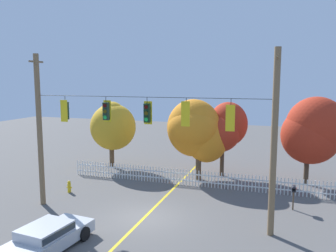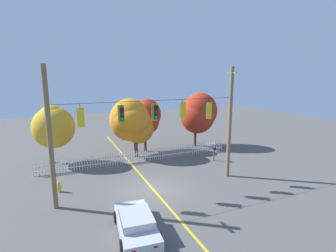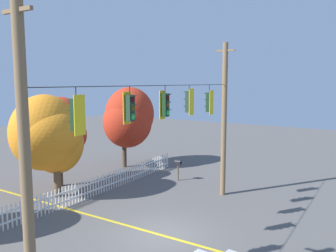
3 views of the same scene
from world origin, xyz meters
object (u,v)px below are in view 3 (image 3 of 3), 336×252
(traffic_signal_eastbound_side, at_px, (209,102))
(traffic_signal_northbound_primary, at_px, (165,105))
(autumn_maple_far_west, at_px, (129,118))
(traffic_signal_southbound_primary, at_px, (77,115))
(autumn_maple_mid, at_px, (50,135))
(roadside_mailbox, at_px, (178,164))
(traffic_signal_northbound_secondary, at_px, (189,102))
(autumn_oak_far_east, at_px, (59,130))
(traffic_signal_westbound_side, at_px, (130,108))

(traffic_signal_eastbound_side, bearing_deg, traffic_signal_northbound_primary, 179.74)
(autumn_maple_far_west, bearing_deg, traffic_signal_northbound_primary, -134.32)
(traffic_signal_southbound_primary, bearing_deg, autumn_maple_mid, 55.96)
(traffic_signal_eastbound_side, xyz_separation_m, roadside_mailbox, (3.10, 3.69, -4.38))
(traffic_signal_southbound_primary, relative_size, autumn_maple_mid, 0.24)
(traffic_signal_northbound_secondary, height_order, autumn_maple_mid, traffic_signal_northbound_secondary)
(traffic_signal_southbound_primary, bearing_deg, autumn_maple_far_west, 33.25)
(traffic_signal_northbound_primary, distance_m, traffic_signal_northbound_secondary, 2.06)
(traffic_signal_northbound_primary, bearing_deg, traffic_signal_eastbound_side, -0.26)
(autumn_maple_far_west, bearing_deg, traffic_signal_eastbound_side, -116.34)
(traffic_signal_northbound_secondary, distance_m, autumn_maple_mid, 8.53)
(traffic_signal_southbound_primary, relative_size, autumn_oak_far_east, 0.25)
(traffic_signal_southbound_primary, relative_size, roadside_mailbox, 1.03)
(traffic_signal_northbound_secondary, relative_size, autumn_maple_far_west, 0.23)
(traffic_signal_northbound_secondary, bearing_deg, autumn_oak_far_east, 88.74)
(traffic_signal_northbound_primary, relative_size, autumn_oak_far_east, 0.25)
(autumn_maple_far_west, bearing_deg, autumn_oak_far_east, 176.39)
(traffic_signal_northbound_secondary, distance_m, autumn_maple_far_west, 11.14)
(autumn_oak_far_east, bearing_deg, traffic_signal_northbound_primary, -103.80)
(autumn_oak_far_east, bearing_deg, autumn_maple_mid, -146.30)
(autumn_maple_mid, relative_size, autumn_oak_far_east, 1.04)
(autumn_oak_far_east, bearing_deg, traffic_signal_northbound_secondary, -91.26)
(traffic_signal_southbound_primary, xyz_separation_m, traffic_signal_eastbound_side, (9.10, -0.00, -0.08))
(autumn_maple_far_west, bearing_deg, traffic_signal_westbound_side, -141.15)
(traffic_signal_westbound_side, xyz_separation_m, traffic_signal_eastbound_side, (6.57, -0.02, -0.12))
(traffic_signal_eastbound_side, bearing_deg, autumn_maple_mid, 113.79)
(traffic_signal_westbound_side, height_order, traffic_signal_eastbound_side, same)
(autumn_maple_far_west, height_order, roadside_mailbox, autumn_maple_far_west)
(traffic_signal_southbound_primary, bearing_deg, roadside_mailbox, 16.83)
(traffic_signal_eastbound_side, relative_size, roadside_mailbox, 1.10)
(traffic_signal_eastbound_side, xyz_separation_m, autumn_oak_far_east, (-1.97, 9.23, -1.91))
(traffic_signal_eastbound_side, bearing_deg, roadside_mailbox, 49.98)
(traffic_signal_northbound_primary, bearing_deg, autumn_maple_mid, 85.50)
(autumn_maple_mid, bearing_deg, traffic_signal_eastbound_side, -66.21)
(traffic_signal_northbound_primary, distance_m, autumn_maple_far_west, 12.45)
(autumn_maple_mid, xyz_separation_m, autumn_oak_far_east, (1.62, 1.08, 0.03))
(traffic_signal_westbound_side, height_order, traffic_signal_northbound_secondary, same)
(autumn_maple_far_west, distance_m, roadside_mailbox, 5.94)
(traffic_signal_southbound_primary, relative_size, traffic_signal_northbound_secondary, 1.03)
(traffic_signal_eastbound_side, bearing_deg, autumn_oak_far_east, 102.05)
(traffic_signal_southbound_primary, height_order, autumn_maple_far_west, traffic_signal_southbound_primary)
(traffic_signal_northbound_primary, relative_size, autumn_maple_far_west, 0.23)
(traffic_signal_southbound_primary, xyz_separation_m, autumn_maple_far_west, (13.47, 8.83, -1.77))
(traffic_signal_westbound_side, xyz_separation_m, autumn_maple_mid, (2.98, 8.13, -2.06))
(traffic_signal_southbound_primary, height_order, traffic_signal_northbound_secondary, same)
(traffic_signal_westbound_side, height_order, traffic_signal_northbound_primary, same)
(traffic_signal_eastbound_side, height_order, autumn_maple_mid, traffic_signal_eastbound_side)
(traffic_signal_westbound_side, distance_m, roadside_mailbox, 11.28)
(traffic_signal_northbound_secondary, bearing_deg, autumn_maple_far_west, 53.45)
(autumn_maple_mid, bearing_deg, autumn_maple_far_west, 4.89)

